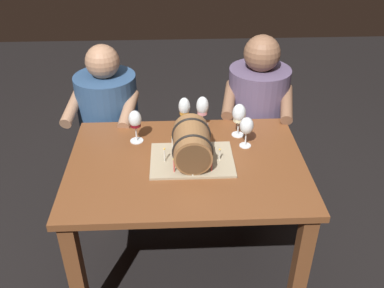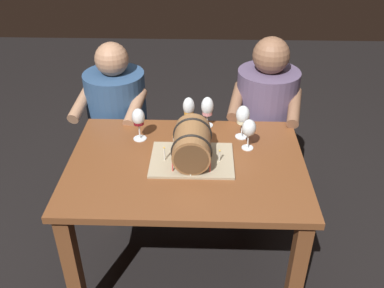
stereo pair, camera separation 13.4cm
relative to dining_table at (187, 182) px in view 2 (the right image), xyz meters
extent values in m
plane|color=black|center=(0.00, 0.00, -0.62)|extent=(8.00, 8.00, 0.00)
cube|color=brown|center=(0.00, 0.00, 0.11)|extent=(1.18, 0.85, 0.03)
cube|color=brown|center=(-0.53, -0.36, -0.27)|extent=(0.07, 0.07, 0.71)
cube|color=brown|center=(0.53, -0.36, -0.27)|extent=(0.07, 0.07, 0.71)
cube|color=brown|center=(-0.53, 0.36, -0.27)|extent=(0.07, 0.07, 0.71)
cube|color=brown|center=(0.53, 0.36, -0.27)|extent=(0.07, 0.07, 0.71)
cube|color=tan|center=(0.03, 0.01, 0.13)|extent=(0.41, 0.31, 0.01)
cylinder|color=olive|center=(0.03, 0.01, 0.23)|extent=(0.18, 0.28, 0.18)
cylinder|color=brown|center=(0.03, -0.13, 0.23)|extent=(0.16, 0.00, 0.16)
cylinder|color=brown|center=(0.03, 0.16, 0.23)|extent=(0.16, 0.00, 0.16)
torus|color=black|center=(0.03, -0.06, 0.23)|extent=(0.20, 0.01, 0.20)
torus|color=black|center=(0.03, 0.09, 0.23)|extent=(0.20, 0.01, 0.20)
cylinder|color=silver|center=(0.16, 0.00, 0.16)|extent=(0.01, 0.01, 0.06)
sphere|color=#F9C64C|center=(0.16, 0.00, 0.20)|extent=(0.01, 0.01, 0.01)
cylinder|color=black|center=(0.12, 0.12, 0.16)|extent=(0.01, 0.01, 0.06)
sphere|color=#F9C64C|center=(0.12, 0.12, 0.20)|extent=(0.01, 0.01, 0.01)
cylinder|color=silver|center=(0.01, 0.15, 0.17)|extent=(0.01, 0.01, 0.07)
sphere|color=#F9C64C|center=(0.01, 0.15, 0.21)|extent=(0.01, 0.01, 0.01)
cylinder|color=silver|center=(-0.07, 0.11, 0.17)|extent=(0.01, 0.01, 0.07)
sphere|color=#F9C64C|center=(-0.07, 0.11, 0.21)|extent=(0.01, 0.01, 0.01)
cylinder|color=silver|center=(-0.11, 0.00, 0.17)|extent=(0.01, 0.01, 0.07)
sphere|color=#F9C64C|center=(-0.11, 0.00, 0.21)|extent=(0.01, 0.01, 0.01)
cylinder|color=#D64C47|center=(-0.06, -0.09, 0.17)|extent=(0.01, 0.01, 0.07)
sphere|color=#F9C64C|center=(-0.06, -0.09, 0.21)|extent=(0.01, 0.01, 0.01)
cylinder|color=silver|center=(0.03, -0.12, 0.17)|extent=(0.01, 0.01, 0.06)
sphere|color=#F9C64C|center=(0.03, -0.12, 0.20)|extent=(0.01, 0.01, 0.01)
cylinder|color=#D64C47|center=(0.12, -0.09, 0.17)|extent=(0.01, 0.01, 0.06)
sphere|color=#F9C64C|center=(0.12, -0.09, 0.21)|extent=(0.01, 0.01, 0.01)
cylinder|color=white|center=(0.00, 0.33, 0.12)|extent=(0.07, 0.07, 0.00)
cylinder|color=white|center=(0.00, 0.33, 0.17)|extent=(0.01, 0.01, 0.09)
ellipsoid|color=white|center=(0.00, 0.33, 0.27)|extent=(0.06, 0.06, 0.10)
cylinder|color=#C6842D|center=(0.00, 0.33, 0.24)|extent=(0.05, 0.05, 0.03)
cylinder|color=white|center=(0.29, 0.25, 0.12)|extent=(0.07, 0.07, 0.00)
cylinder|color=white|center=(0.29, 0.25, 0.17)|extent=(0.01, 0.01, 0.08)
ellipsoid|color=white|center=(0.29, 0.25, 0.26)|extent=(0.07, 0.07, 0.10)
cylinder|color=beige|center=(0.29, 0.25, 0.23)|extent=(0.06, 0.06, 0.03)
cylinder|color=white|center=(-0.26, 0.21, 0.12)|extent=(0.07, 0.07, 0.00)
cylinder|color=white|center=(-0.26, 0.21, 0.17)|extent=(0.01, 0.01, 0.09)
ellipsoid|color=white|center=(-0.26, 0.21, 0.26)|extent=(0.07, 0.07, 0.09)
cylinder|color=maroon|center=(-0.26, 0.21, 0.23)|extent=(0.06, 0.06, 0.03)
cylinder|color=white|center=(0.31, 0.14, 0.12)|extent=(0.06, 0.06, 0.00)
cylinder|color=white|center=(0.31, 0.14, 0.16)|extent=(0.01, 0.01, 0.07)
ellipsoid|color=white|center=(0.31, 0.14, 0.25)|extent=(0.07, 0.07, 0.09)
cylinder|color=white|center=(0.10, 0.37, 0.12)|extent=(0.07, 0.07, 0.00)
cylinder|color=white|center=(0.10, 0.37, 0.16)|extent=(0.01, 0.01, 0.07)
ellipsoid|color=white|center=(0.10, 0.37, 0.25)|extent=(0.07, 0.07, 0.11)
cylinder|color=pink|center=(0.10, 0.37, 0.22)|extent=(0.06, 0.06, 0.04)
cube|color=#1B2D46|center=(-0.47, 0.65, -0.40)|extent=(0.34, 0.32, 0.45)
cylinder|color=#2D4C75|center=(-0.47, 0.65, 0.07)|extent=(0.43, 0.43, 0.48)
sphere|color=#A87A5B|center=(-0.47, 0.65, 0.40)|extent=(0.20, 0.20, 0.20)
cylinder|color=#A87A5B|center=(-0.32, 0.49, 0.17)|extent=(0.11, 0.31, 0.14)
cylinder|color=#A87A5B|center=(-0.66, 0.54, 0.17)|extent=(0.11, 0.31, 0.14)
cube|color=#372D40|center=(0.47, 0.65, -0.40)|extent=(0.34, 0.32, 0.45)
cylinder|color=#5B4C6B|center=(0.47, 0.65, 0.08)|extent=(0.44, 0.44, 0.51)
sphere|color=brown|center=(0.47, 0.65, 0.44)|extent=(0.22, 0.22, 0.22)
cylinder|color=brown|center=(0.61, 0.49, 0.19)|extent=(0.13, 0.32, 0.14)
cylinder|color=brown|center=(0.28, 0.55, 0.19)|extent=(0.13, 0.32, 0.14)
camera|label=1|loc=(-0.05, -1.74, 1.35)|focal=39.94mm
camera|label=2|loc=(0.08, -1.74, 1.35)|focal=39.94mm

